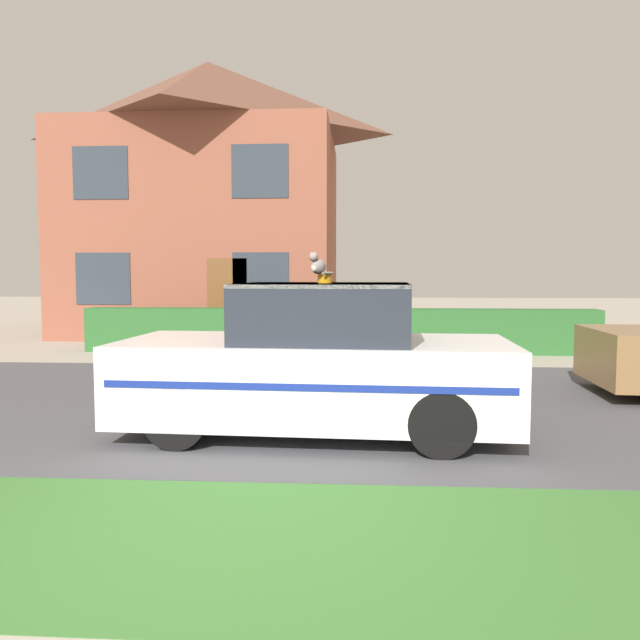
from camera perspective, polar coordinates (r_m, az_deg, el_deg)
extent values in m
plane|color=#A89E8E|center=(4.47, -7.76, -18.66)|extent=(80.00, 80.00, 0.00)
cube|color=#4C4C51|center=(8.51, -2.03, -7.44)|extent=(28.00, 6.55, 0.01)
cube|color=#3D7533|center=(4.34, -8.14, -19.31)|extent=(28.00, 2.24, 0.01)
cube|color=#2D662D|center=(13.65, 1.65, -0.97)|extent=(11.15, 0.61, 0.96)
cylinder|color=black|center=(7.80, -9.22, -6.14)|extent=(0.65, 0.23, 0.64)
cylinder|color=black|center=(6.34, -13.01, -8.63)|extent=(0.65, 0.23, 0.64)
cylinder|color=black|center=(7.55, 10.03, -6.51)|extent=(0.65, 0.23, 0.64)
cylinder|color=black|center=(6.02, 11.04, -9.29)|extent=(0.65, 0.23, 0.64)
cube|color=white|center=(6.76, -0.45, -5.36)|extent=(4.21, 1.94, 0.83)
cube|color=#232833|center=(6.66, 0.43, 0.76)|extent=(1.85, 1.66, 0.61)
cube|color=white|center=(6.65, 0.43, 3.21)|extent=(1.85, 1.66, 0.04)
cube|color=navy|center=(7.62, 0.32, -3.78)|extent=(3.93, 0.18, 0.07)
cube|color=navy|center=(5.88, -1.45, -6.20)|extent=(3.93, 0.18, 0.07)
cylinder|color=orange|center=(6.65, 0.43, 3.79)|extent=(0.15, 0.15, 0.10)
ellipsoid|color=gray|center=(6.56, -0.14, 4.91)|extent=(0.21, 0.23, 0.16)
ellipsoid|color=beige|center=(6.50, -0.54, 4.81)|extent=(0.09, 0.08, 0.09)
sphere|color=gray|center=(6.50, -0.60, 5.79)|extent=(0.09, 0.09, 0.09)
cone|color=gray|center=(6.52, -0.77, 6.14)|extent=(0.04, 0.04, 0.04)
cone|color=gray|center=(6.48, -0.42, 6.15)|extent=(0.04, 0.04, 0.04)
cylinder|color=gray|center=(6.56, 0.70, 4.32)|extent=(0.11, 0.14, 0.03)
cylinder|color=black|center=(10.71, 26.42, -3.75)|extent=(0.62, 0.22, 0.62)
cube|color=#93513D|center=(18.86, -10.05, 7.63)|extent=(7.25, 6.03, 5.70)
pyramid|color=brown|center=(19.49, -10.21, 19.22)|extent=(7.62, 6.33, 2.15)
cube|color=brown|center=(15.64, -8.49, 1.76)|extent=(1.00, 0.02, 2.10)
cube|color=#333D47|center=(16.58, -19.22, 3.59)|extent=(1.40, 0.02, 1.30)
cube|color=#333D47|center=(15.47, -5.45, 3.77)|extent=(1.40, 0.02, 1.30)
cube|color=#333D47|center=(16.76, -19.45, 12.58)|extent=(1.40, 0.02, 1.30)
cube|color=#333D47|center=(15.67, -5.52, 13.40)|extent=(1.40, 0.02, 1.30)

